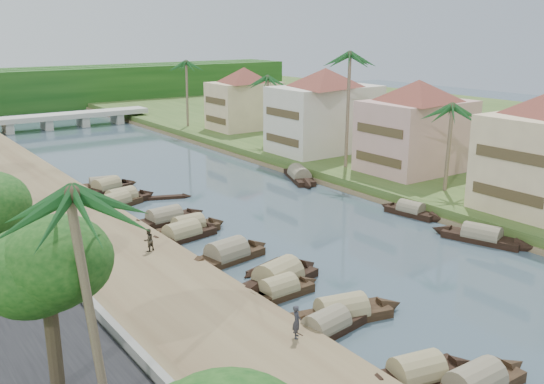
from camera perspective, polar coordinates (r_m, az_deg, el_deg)
ground at (r=44.80m, az=9.28°, el=-6.18°), size 220.00×220.00×0.00m
left_bank at (r=53.67m, az=-18.97°, el=-2.74°), size 10.00×180.00×0.80m
right_bank at (r=71.07m, az=9.04°, el=2.39°), size 16.00×180.00×1.20m
retaining_wall at (r=52.48m, az=-23.44°, el=-2.50°), size 0.40×180.00×1.10m
treeline at (r=133.34m, az=-22.56°, el=8.88°), size 120.00×14.00×8.00m
bridge at (r=106.66m, az=-18.94°, el=6.65°), size 28.00×4.00×2.40m
building_mid at (r=66.70m, az=13.45°, el=6.16°), size 14.11×14.11×9.70m
building_far at (r=75.88m, az=4.98°, el=7.77°), size 15.59×15.59×10.20m
building_distant at (r=92.54m, az=-2.63°, el=8.85°), size 12.62×12.62×9.20m
sampan_1 at (r=30.56m, az=13.46°, el=-16.40°), size 7.07×3.05×2.08m
sampan_2 at (r=35.56m, az=6.56°, el=-11.26°), size 8.35×3.52×2.17m
sampan_3 at (r=33.99m, az=5.13°, el=-12.55°), size 7.31×2.54×1.97m
sampan_4 at (r=38.06m, az=0.61°, el=-9.31°), size 6.61×1.80×1.91m
sampan_5 at (r=39.71m, az=0.59°, el=-8.19°), size 8.39×3.93×2.56m
sampan_6 at (r=43.73m, az=-4.26°, el=-5.97°), size 8.19×3.06×2.37m
sampan_7 at (r=48.37m, az=-8.46°, el=-3.99°), size 8.04×2.77×2.11m
sampan_8 at (r=49.87m, az=-7.85°, el=-3.36°), size 6.96×1.94×2.17m
sampan_9 at (r=52.48m, az=-10.07°, el=-2.51°), size 8.30×2.32×2.09m
sampan_10 at (r=58.08m, az=-14.50°, el=-1.03°), size 7.47×4.06×2.06m
sampan_11 at (r=59.21m, az=-13.97°, el=-0.68°), size 7.87×3.21×2.21m
sampan_12 at (r=65.16m, az=-15.68°, el=0.64°), size 7.44×2.78×1.80m
sampan_13 at (r=63.87m, az=-15.28°, el=0.39°), size 7.69×3.93×2.10m
sampan_14 at (r=50.08m, az=19.13°, el=-4.02°), size 4.09×8.37×2.04m
sampan_15 at (r=55.28m, az=12.95°, el=-1.76°), size 2.39×6.74×1.83m
sampan_16 at (r=66.48m, az=2.59°, el=1.51°), size 5.19×9.29×2.27m
canoe_1 at (r=42.36m, az=-0.54°, el=-7.12°), size 4.78×1.99×0.77m
canoe_2 at (r=60.11m, az=-9.90°, el=-0.52°), size 4.88×2.51×0.72m
palm_1 at (r=58.51m, az=16.52°, el=7.59°), size 3.20×3.20×9.55m
palm_2 at (r=66.25m, az=7.29°, el=12.50°), size 3.20×3.20×13.83m
palm_3 at (r=80.22m, az=-0.49°, el=10.62°), size 3.20×3.20×10.24m
palm_4 at (r=22.74m, az=-17.15°, el=-0.36°), size 3.20×3.20×10.75m
palm_7 at (r=95.25m, az=-8.13°, el=11.88°), size 3.20×3.20×11.39m
tree_1 at (r=25.99m, az=-20.53°, el=-6.73°), size 4.49×4.49×7.49m
tree_6 at (r=81.57m, az=6.23°, el=8.07°), size 4.25×4.25×6.76m
person_near at (r=31.67m, az=2.33°, el=-12.09°), size 0.74×0.78×1.79m
person_far at (r=43.97m, az=-11.55°, el=-4.45°), size 0.97×0.86×1.66m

